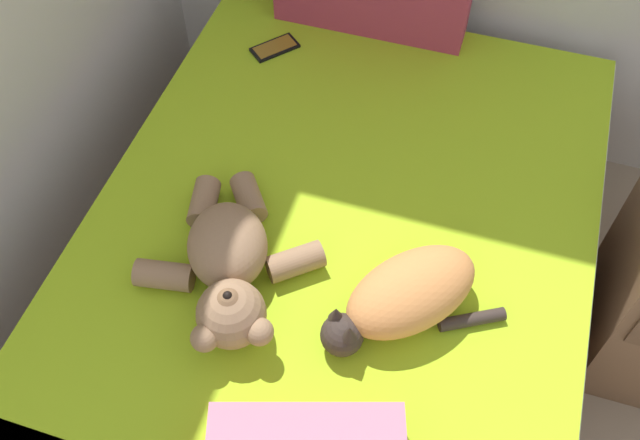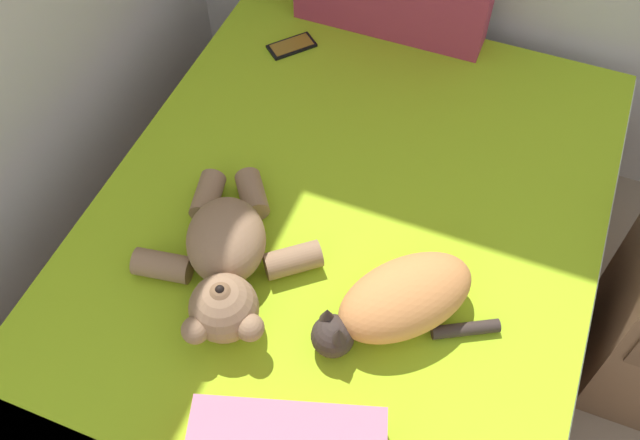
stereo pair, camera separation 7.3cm
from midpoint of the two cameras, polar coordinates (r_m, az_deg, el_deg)
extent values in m
cube|color=brown|center=(2.13, 1.87, -7.84)|extent=(1.35, 1.93, 0.30)
cube|color=white|center=(1.91, 2.07, -4.16)|extent=(1.31, 1.87, 0.22)
cube|color=#9EC61E|center=(1.84, 2.81, -0.79)|extent=(1.29, 1.73, 0.02)
ellipsoid|color=#D18447|center=(1.65, 8.22, -6.22)|extent=(0.37, 0.38, 0.15)
sphere|color=#332823|center=(1.61, 2.35, -9.40)|extent=(0.10, 0.10, 0.10)
cone|color=#332823|center=(1.55, 2.91, -9.25)|extent=(0.04, 0.04, 0.04)
cone|color=#332823|center=(1.57, 1.94, -7.67)|extent=(0.04, 0.04, 0.04)
cylinder|color=#332823|center=(1.70, 12.91, -8.63)|extent=(0.16, 0.10, 0.03)
ellipsoid|color=#332823|center=(1.68, 4.60, -7.42)|extent=(0.11, 0.11, 0.04)
ellipsoid|color=#937051|center=(1.72, -6.38, -1.68)|extent=(0.27, 0.30, 0.16)
sphere|color=#937051|center=(1.62, -6.48, -7.13)|extent=(0.16, 0.16, 0.16)
sphere|color=brown|center=(1.57, -6.66, -6.17)|extent=(0.06, 0.06, 0.06)
sphere|color=black|center=(1.55, -6.76, -5.67)|extent=(0.02, 0.02, 0.02)
sphere|color=#937051|center=(1.58, -4.34, -8.71)|extent=(0.06, 0.06, 0.06)
sphere|color=#937051|center=(1.59, -8.73, -8.83)|extent=(0.06, 0.06, 0.06)
cylinder|color=#937051|center=(1.73, -0.99, -3.30)|extent=(0.15, 0.14, 0.07)
cylinder|color=#937051|center=(1.86, -4.39, 2.07)|extent=(0.13, 0.14, 0.07)
cylinder|color=#937051|center=(1.76, -11.46, -3.68)|extent=(0.15, 0.09, 0.07)
cylinder|color=#937051|center=(1.87, -7.95, 1.92)|extent=(0.09, 0.14, 0.07)
cube|color=black|center=(2.31, -1.37, 13.86)|extent=(0.15, 0.16, 0.01)
cube|color=olive|center=(2.30, -1.37, 13.96)|extent=(0.13, 0.14, 0.00)
camera|label=1|loc=(0.04, -88.79, 1.67)|focal=39.60mm
camera|label=2|loc=(0.04, 91.21, -1.67)|focal=39.60mm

